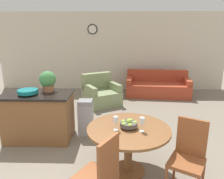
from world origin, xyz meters
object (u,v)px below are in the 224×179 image
wine_glass_left (116,120)px  wine_glass_right (142,121)px  teal_bowl (28,92)px  dining_table (128,138)px  armchair (101,94)px  potted_plant (48,81)px  kitchen_island (39,116)px  dining_chair_near_left (100,172)px  couch (157,87)px  fruit_bowl (129,124)px  trash_bin (86,117)px  dining_chair_near_right (189,154)px

wine_glass_left → wine_glass_right: size_ratio=1.00×
wine_glass_left → teal_bowl: bearing=148.3°
dining_table → teal_bowl: 2.09m
wine_glass_right → armchair: size_ratio=0.17×
dining_table → potted_plant: size_ratio=3.03×
kitchen_island → wine_glass_left: bearing=-36.2°
wine_glass_left → dining_chair_near_left: bearing=-103.2°
wine_glass_left → potted_plant: bearing=136.8°
kitchen_island → dining_table: bearing=-31.2°
kitchen_island → potted_plant: (0.18, 0.15, 0.68)m
dining_table → couch: (1.14, 4.11, -0.28)m
dining_table → couch: size_ratio=0.58×
wine_glass_right → armchair: bearing=104.2°
fruit_bowl → couch: (1.14, 4.11, -0.51)m
wine_glass_left → wine_glass_right: bearing=-4.0°
potted_plant → fruit_bowl: bearing=-37.8°
dining_chair_near_left → kitchen_island: size_ratio=0.76×
kitchen_island → trash_bin: bearing=13.6°
trash_bin → potted_plant: bearing=-174.9°
dining_table → potted_plant: 2.00m
dining_table → teal_bowl: bearing=152.9°
teal_bowl → kitchen_island: bearing=33.4°
wine_glass_right → couch: (0.96, 4.21, -0.60)m
dining_chair_near_left → dining_chair_near_right: bearing=-39.5°
potted_plant → trash_bin: 1.05m
dining_chair_near_left → couch: 5.11m
potted_plant → dining_table: bearing=-37.8°
dining_chair_near_right → trash_bin: bearing=-15.1°
wine_glass_left → teal_bowl: size_ratio=0.56×
fruit_bowl → trash_bin: (-0.81, 1.24, -0.42)m
wine_glass_left → potted_plant: (-1.32, 1.25, 0.27)m
kitchen_island → fruit_bowl: bearing=-31.2°
dining_chair_near_right → couch: (0.38, 4.46, -0.25)m
wine_glass_left → potted_plant: size_ratio=0.51×
wine_glass_right → potted_plant: 2.13m
fruit_bowl → kitchen_island: size_ratio=0.20×
dining_table → fruit_bowl: bearing=-138.4°
fruit_bowl → dining_chair_near_right: bearing=-24.5°
wine_glass_left → potted_plant: 1.84m
dining_chair_near_right → fruit_bowl: bearing=5.5°
fruit_bowl → teal_bowl: size_ratio=0.70×
dining_chair_near_left → wine_glass_left: bearing=16.8°
fruit_bowl → potted_plant: 1.95m
dining_chair_near_left → potted_plant: size_ratio=2.45×
wine_glass_right → potted_plant: potted_plant is taller
teal_bowl → trash_bin: size_ratio=0.50×
wine_glass_right → trash_bin: bearing=126.5°
teal_bowl → trash_bin: (1.01, 0.30, -0.63)m
dining_chair_near_left → fruit_bowl: (0.35, 0.76, 0.25)m
teal_bowl → potted_plant: (0.31, 0.24, 0.16)m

